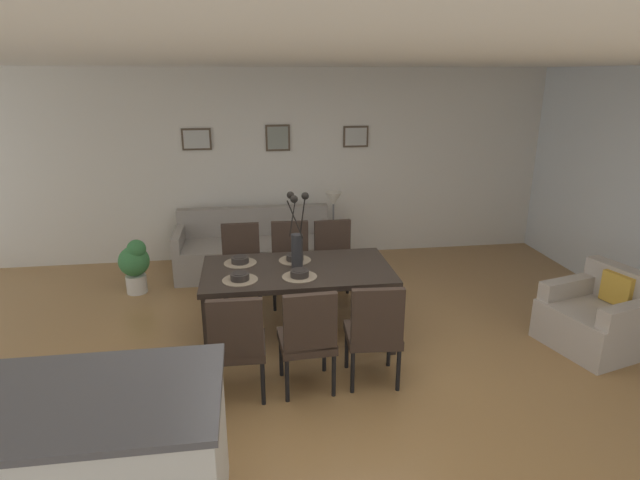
{
  "coord_description": "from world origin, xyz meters",
  "views": [
    {
      "loc": [
        -0.64,
        -3.85,
        2.51
      ],
      "look_at": [
        0.04,
        0.87,
        0.96
      ],
      "focal_mm": 28.8,
      "sensor_mm": 36.0,
      "label": 1
    }
  ],
  "objects_px": {
    "dining_chair_near_right": "(241,261)",
    "framed_picture_center": "(278,138)",
    "dining_chair_far_left": "(308,335)",
    "table_lamp": "(333,202)",
    "bowl_far_right": "(295,257)",
    "bowl_far_left": "(300,273)",
    "side_table": "(333,248)",
    "bowl_near_left": "(240,276)",
    "potted_plant": "(135,263)",
    "dining_chair_far_right": "(291,259)",
    "dining_chair_mid_right": "(334,257)",
    "centerpiece_vase": "(297,240)",
    "sofa": "(255,251)",
    "dining_chair_near_left": "(237,341)",
    "armchair": "(599,318)",
    "dining_chair_mid_left": "(374,329)",
    "framed_picture_right": "(356,137)",
    "bowl_near_right": "(240,259)",
    "dining_table": "(297,276)",
    "framed_picture_left": "(197,139)"
  },
  "relations": [
    {
      "from": "dining_table",
      "to": "framed_picture_right",
      "type": "distance_m",
      "value": 2.88
    },
    {
      "from": "dining_chair_near_right",
      "to": "bowl_far_left",
      "type": "relative_size",
      "value": 5.41
    },
    {
      "from": "bowl_near_left",
      "to": "bowl_far_right",
      "type": "relative_size",
      "value": 1.0
    },
    {
      "from": "dining_chair_far_left",
      "to": "table_lamp",
      "type": "bearing_deg",
      "value": 76.41
    },
    {
      "from": "dining_chair_near_right",
      "to": "dining_chair_mid_left",
      "type": "height_order",
      "value": "same"
    },
    {
      "from": "centerpiece_vase",
      "to": "potted_plant",
      "type": "distance_m",
      "value": 2.36
    },
    {
      "from": "dining_chair_near_right",
      "to": "framed_picture_center",
      "type": "xyz_separation_m",
      "value": [
        0.54,
        1.57,
        1.18
      ]
    },
    {
      "from": "dining_chair_far_left",
      "to": "framed_picture_right",
      "type": "distance_m",
      "value": 3.74
    },
    {
      "from": "table_lamp",
      "to": "potted_plant",
      "type": "bearing_deg",
      "value": -167.32
    },
    {
      "from": "bowl_far_right",
      "to": "framed_picture_center",
      "type": "xyz_separation_m",
      "value": [
        0.0,
        2.25,
        0.91
      ]
    },
    {
      "from": "bowl_near_left",
      "to": "potted_plant",
      "type": "relative_size",
      "value": 0.25
    },
    {
      "from": "dining_chair_mid_right",
      "to": "side_table",
      "type": "height_order",
      "value": "dining_chair_mid_right"
    },
    {
      "from": "sofa",
      "to": "armchair",
      "type": "distance_m",
      "value": 4.05
    },
    {
      "from": "dining_chair_near_left",
      "to": "dining_chair_mid_left",
      "type": "bearing_deg",
      "value": 2.02
    },
    {
      "from": "armchair",
      "to": "potted_plant",
      "type": "bearing_deg",
      "value": 157.26
    },
    {
      "from": "dining_chair_mid_right",
      "to": "framed_picture_left",
      "type": "bearing_deg",
      "value": 134.9
    },
    {
      "from": "bowl_near_right",
      "to": "sofa",
      "type": "height_order",
      "value": "bowl_near_right"
    },
    {
      "from": "bowl_far_left",
      "to": "sofa",
      "type": "distance_m",
      "value": 2.23
    },
    {
      "from": "dining_chair_far_right",
      "to": "dining_chair_mid_right",
      "type": "relative_size",
      "value": 1.0
    },
    {
      "from": "dining_chair_mid_right",
      "to": "table_lamp",
      "type": "relative_size",
      "value": 1.8
    },
    {
      "from": "dining_chair_mid_left",
      "to": "framed_picture_center",
      "type": "xyz_separation_m",
      "value": [
        -0.54,
        3.36,
        1.18
      ]
    },
    {
      "from": "dining_chair_near_left",
      "to": "bowl_near_left",
      "type": "distance_m",
      "value": 0.76
    },
    {
      "from": "dining_chair_near_left",
      "to": "dining_chair_far_right",
      "type": "height_order",
      "value": "same"
    },
    {
      "from": "dining_table",
      "to": "dining_chair_mid_left",
      "type": "distance_m",
      "value": 1.05
    },
    {
      "from": "dining_chair_mid_right",
      "to": "dining_chair_far_right",
      "type": "bearing_deg",
      "value": 176.76
    },
    {
      "from": "framed_picture_center",
      "to": "sofa",
      "type": "bearing_deg",
      "value": -123.83
    },
    {
      "from": "bowl_far_left",
      "to": "bowl_near_left",
      "type": "bearing_deg",
      "value": 180.0
    },
    {
      "from": "table_lamp",
      "to": "bowl_far_left",
      "type": "bearing_deg",
      "value": -107.47
    },
    {
      "from": "dining_chair_mid_right",
      "to": "sofa",
      "type": "bearing_deg",
      "value": 130.4
    },
    {
      "from": "dining_chair_near_right",
      "to": "bowl_near_left",
      "type": "distance_m",
      "value": 1.15
    },
    {
      "from": "dining_chair_far_right",
      "to": "framed_picture_right",
      "type": "relative_size",
      "value": 2.63
    },
    {
      "from": "centerpiece_vase",
      "to": "potted_plant",
      "type": "xyz_separation_m",
      "value": [
        -1.8,
        1.38,
        -0.65
      ]
    },
    {
      "from": "dining_table",
      "to": "bowl_far_right",
      "type": "distance_m",
      "value": 0.25
    },
    {
      "from": "side_table",
      "to": "dining_chair_far_left",
      "type": "bearing_deg",
      "value": -103.59
    },
    {
      "from": "dining_chair_near_right",
      "to": "framed_picture_center",
      "type": "distance_m",
      "value": 2.04
    },
    {
      "from": "dining_chair_far_right",
      "to": "potted_plant",
      "type": "relative_size",
      "value": 1.37
    },
    {
      "from": "dining_chair_near_left",
      "to": "dining_chair_far_right",
      "type": "xyz_separation_m",
      "value": [
        0.58,
        1.83,
        0.0
      ]
    },
    {
      "from": "framed_picture_right",
      "to": "potted_plant",
      "type": "height_order",
      "value": "framed_picture_right"
    },
    {
      "from": "dining_chair_near_left",
      "to": "dining_chair_mid_right",
      "type": "bearing_deg",
      "value": 58.92
    },
    {
      "from": "dining_chair_far_left",
      "to": "framed_picture_right",
      "type": "relative_size",
      "value": 2.63
    },
    {
      "from": "dining_chair_near_left",
      "to": "table_lamp",
      "type": "bearing_deg",
      "value": 66.42
    },
    {
      "from": "dining_chair_far_right",
      "to": "potted_plant",
      "type": "distance_m",
      "value": 1.88
    },
    {
      "from": "dining_chair_near_right",
      "to": "bowl_far_right",
      "type": "height_order",
      "value": "dining_chair_near_right"
    },
    {
      "from": "dining_chair_near_right",
      "to": "dining_chair_far_left",
      "type": "height_order",
      "value": "same"
    },
    {
      "from": "bowl_far_left",
      "to": "table_lamp",
      "type": "distance_m",
      "value": 2.27
    },
    {
      "from": "bowl_far_left",
      "to": "side_table",
      "type": "xyz_separation_m",
      "value": [
        0.68,
        2.16,
        -0.52
      ]
    },
    {
      "from": "bowl_far_right",
      "to": "side_table",
      "type": "height_order",
      "value": "bowl_far_right"
    },
    {
      "from": "dining_chair_near_right",
      "to": "bowl_near_right",
      "type": "distance_m",
      "value": 0.73
    },
    {
      "from": "centerpiece_vase",
      "to": "table_lamp",
      "type": "xyz_separation_m",
      "value": [
        0.68,
        1.94,
        -0.13
      ]
    },
    {
      "from": "centerpiece_vase",
      "to": "dining_chair_near_left",
      "type": "bearing_deg",
      "value": -121.69
    }
  ]
}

